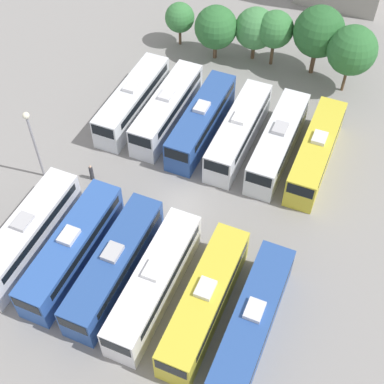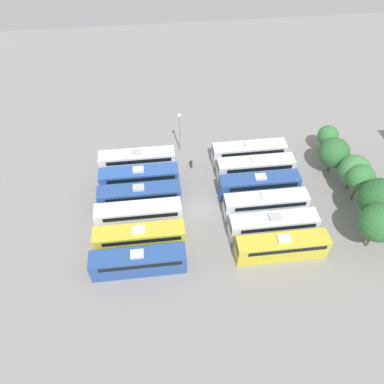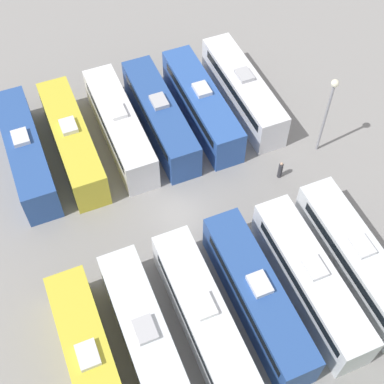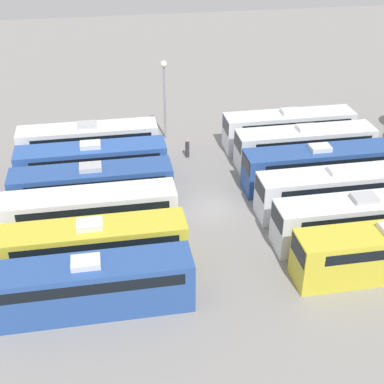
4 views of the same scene
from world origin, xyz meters
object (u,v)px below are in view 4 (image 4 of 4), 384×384
object	(u,v)px
bus_4	(93,246)
bus_7	(305,146)
bus_3	(91,212)
bus_10	(361,219)
bus_6	(289,128)
light_pole	(164,87)
bus_0	(89,142)
bus_9	(337,190)
worker_person	(187,149)
bus_5	(89,285)
bus_8	(318,166)
bus_2	(93,187)
bus_1	(93,163)

from	to	relation	value
bus_4	bus_7	bearing A→B (deg)	122.03
bus_3	bus_10	world-z (taller)	same
bus_6	light_pole	size ratio (longest dim) A/B	1.58
bus_0	bus_9	xyz separation A→B (m)	(11.30, 17.75, 0.00)
bus_9	bus_4	bearing A→B (deg)	-77.98
bus_9	worker_person	world-z (taller)	bus_9
bus_5	bus_6	bearing A→B (deg)	135.84
bus_10	worker_person	bearing A→B (deg)	-146.86
bus_3	bus_6	world-z (taller)	same
bus_4	worker_person	size ratio (longest dim) A/B	7.04
bus_8	bus_4	bearing A→B (deg)	-66.95
bus_2	bus_5	xyz separation A→B (m)	(11.07, -0.39, 0.00)
bus_0	bus_3	bearing A→B (deg)	-0.03
bus_7	bus_8	world-z (taller)	same
light_pole	bus_5	bearing A→B (deg)	-18.01
bus_5	bus_10	xyz separation A→B (m)	(-3.64, 17.99, 0.00)
bus_8	bus_0	bearing A→B (deg)	-113.05
bus_0	worker_person	bearing A→B (deg)	85.01
bus_4	light_pole	xyz separation A→B (m)	(-18.56, 6.99, 3.33)
bus_0	bus_2	world-z (taller)	same
bus_1	bus_2	size ratio (longest dim) A/B	1.00
bus_2	worker_person	distance (m)	10.80
bus_7	worker_person	xyz separation A→B (m)	(-3.08, -9.64, -0.99)
bus_3	worker_person	xyz separation A→B (m)	(-10.36, 8.42, -0.99)
bus_6	light_pole	world-z (taller)	light_pole
bus_1	bus_7	size ratio (longest dim) A/B	1.00
bus_7	bus_5	bearing A→B (deg)	-50.69
bus_1	bus_3	xyz separation A→B (m)	(7.15, -0.24, 0.00)
bus_3	bus_5	distance (m)	7.65
bus_2	worker_person	xyz separation A→B (m)	(-6.94, 8.22, -0.99)
bus_4	bus_9	bearing A→B (deg)	102.02
worker_person	bus_10	bearing A→B (deg)	33.14
bus_8	bus_6	bearing A→B (deg)	179.03
bus_4	bus_7	size ratio (longest dim) A/B	1.00
bus_0	bus_5	world-z (taller)	same
bus_10	bus_0	bearing A→B (deg)	-130.32
bus_7	light_pole	world-z (taller)	light_pole
bus_3	bus_4	world-z (taller)	same
bus_8	bus_9	distance (m)	3.76
bus_4	bus_10	size ratio (longest dim) A/B	1.00
bus_7	bus_10	world-z (taller)	same
bus_4	worker_person	bearing A→B (deg)	149.74
bus_10	bus_8	bearing A→B (deg)	-179.52
bus_7	bus_9	world-z (taller)	same
bus_4	bus_5	size ratio (longest dim) A/B	1.00
bus_6	bus_10	bearing A→B (deg)	-0.24
bus_6	bus_9	size ratio (longest dim) A/B	1.00
bus_1	bus_10	distance (m)	20.81
bus_0	light_pole	world-z (taller)	light_pole
bus_4	worker_person	distance (m)	16.63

